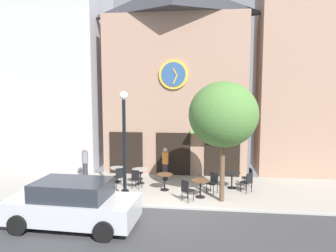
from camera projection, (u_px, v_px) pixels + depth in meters
name	position (u px, v px, depth m)	size (l,w,h in m)	color
ground_plane	(181.00, 217.00, 11.26)	(25.18, 11.53, 0.13)	#9E998E
clock_building	(176.00, 75.00, 17.64)	(7.83, 3.72, 10.55)	#9E7A66
neighbor_building_left	(58.00, 48.00, 19.36)	(5.85, 4.50, 14.34)	#B2B2BC
neighbor_building_right	(311.00, 28.00, 16.93)	(5.50, 3.25, 15.84)	#9E7A66
street_lamp	(124.00, 145.00, 12.96)	(0.36, 0.36, 4.51)	black
street_tree	(223.00, 115.00, 12.52)	(2.79, 2.51, 4.91)	brown
cafe_table_near_door	(117.00, 171.00, 15.60)	(0.77, 0.77, 0.73)	black
cafe_table_center_left	(140.00, 173.00, 15.31)	(0.80, 0.80, 0.73)	black
cafe_table_center_right	(165.00, 179.00, 14.27)	(0.73, 0.73, 0.75)	black
cafe_table_rightmost	(200.00, 185.00, 13.29)	(0.79, 0.79, 0.75)	black
cafe_table_center	(232.00, 176.00, 14.56)	(0.77, 0.77, 0.76)	black
cafe_chair_near_tree	(248.00, 181.00, 13.94)	(0.56, 0.56, 0.90)	black
cafe_chair_mid_row	(136.00, 178.00, 14.48)	(0.49, 0.49, 0.90)	black
cafe_chair_by_entrance	(119.00, 175.00, 14.85)	(0.55, 0.55, 0.90)	black
cafe_chair_right_end	(213.00, 181.00, 13.88)	(0.55, 0.55, 0.90)	black
cafe_chair_outer	(249.00, 176.00, 14.73)	(0.47, 0.47, 0.90)	black
cafe_chair_facing_street	(187.00, 189.00, 12.78)	(0.56, 0.56, 0.90)	black
pedestrian_orange	(165.00, 163.00, 15.88)	(0.40, 0.40, 1.67)	#2D2D38
pedestrian_grey	(85.00, 163.00, 16.07)	(0.44, 0.44, 1.67)	#2D2D38
parked_car_silver	(73.00, 204.00, 10.42)	(4.38, 2.17, 1.55)	#B7BABF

